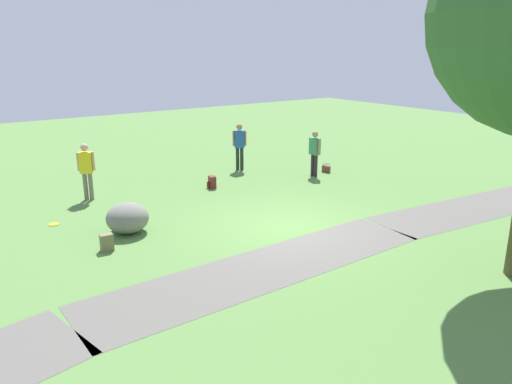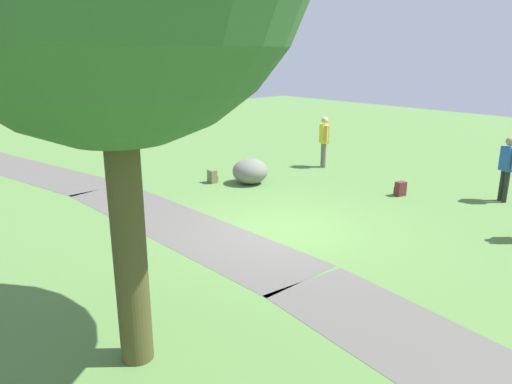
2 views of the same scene
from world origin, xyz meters
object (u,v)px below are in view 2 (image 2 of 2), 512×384
object	(u,v)px
backpack_by_boulder	(212,177)
spare_backpack_on_lawn	(400,189)
lawn_boulder	(250,171)
passerby_on_path	(507,164)
frisbee_on_grass	(260,167)
man_near_boulder	(324,138)

from	to	relation	value
backpack_by_boulder	spare_backpack_on_lawn	world-z (taller)	same
spare_backpack_on_lawn	lawn_boulder	bearing A→B (deg)	31.10
backpack_by_boulder	passerby_on_path	bearing A→B (deg)	-145.39
lawn_boulder	passerby_on_path	xyz separation A→B (m)	(-5.93, -3.85, 0.64)
passerby_on_path	backpack_by_boulder	distance (m)	8.26
lawn_boulder	backpack_by_boulder	distance (m)	1.18
frisbee_on_grass	passerby_on_path	bearing A→B (deg)	-163.42
lawn_boulder	man_near_boulder	bearing A→B (deg)	-91.08
lawn_boulder	frisbee_on_grass	distance (m)	2.21
man_near_boulder	passerby_on_path	bearing A→B (deg)	-174.97
lawn_boulder	passerby_on_path	world-z (taller)	passerby_on_path
spare_backpack_on_lawn	man_near_boulder	bearing A→B (deg)	-15.85
lawn_boulder	spare_backpack_on_lawn	distance (m)	4.42
lawn_boulder	spare_backpack_on_lawn	xyz separation A→B (m)	(-3.78, -2.28, -0.19)
spare_backpack_on_lawn	frisbee_on_grass	xyz separation A→B (m)	(5.18, 0.61, -0.18)
backpack_by_boulder	man_near_boulder	bearing A→B (deg)	-102.15
man_near_boulder	frisbee_on_grass	distance (m)	2.43
man_near_boulder	backpack_by_boulder	bearing A→B (deg)	77.85
lawn_boulder	frisbee_on_grass	world-z (taller)	lawn_boulder
man_near_boulder	passerby_on_path	size ratio (longest dim) A/B	0.99
frisbee_on_grass	spare_backpack_on_lawn	bearing A→B (deg)	-173.28
man_near_boulder	lawn_boulder	bearing A→B (deg)	88.92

